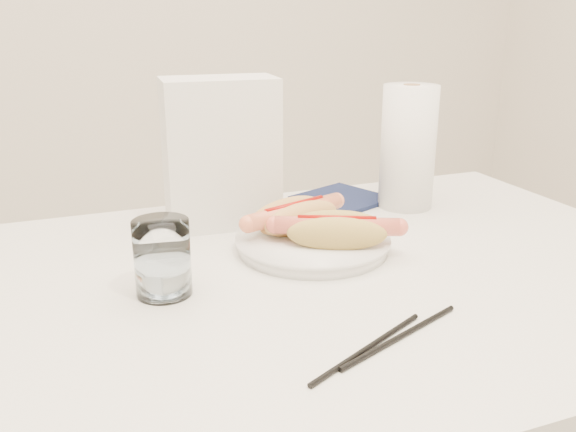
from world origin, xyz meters
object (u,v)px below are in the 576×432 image
object	(u,v)px
table	(310,309)
water_glass	(162,258)
plate	(313,244)
paper_towel_roll	(408,147)
hotdog_left	(295,216)
napkin_box	(221,153)
hotdog_right	(337,231)

from	to	relation	value
table	water_glass	world-z (taller)	water_glass
plate	paper_towel_roll	distance (m)	0.32
table	paper_towel_roll	world-z (taller)	paper_towel_roll
water_glass	hotdog_left	bearing A→B (deg)	26.54
water_glass	napkin_box	xyz separation A→B (m)	(0.15, 0.25, 0.08)
plate	napkin_box	size ratio (longest dim) A/B	0.92
hotdog_right	water_glass	bearing A→B (deg)	-148.81
hotdog_left	hotdog_right	size ratio (longest dim) A/B	1.03
plate	hotdog_right	distance (m)	0.06
paper_towel_roll	hotdog_right	bearing A→B (deg)	-141.54
table	water_glass	size ratio (longest dim) A/B	11.47
water_glass	napkin_box	distance (m)	0.30
hotdog_right	plate	bearing A→B (deg)	142.04
plate	hotdog_left	distance (m)	0.06
table	plate	world-z (taller)	plate
paper_towel_roll	napkin_box	bearing A→B (deg)	175.08
napkin_box	paper_towel_roll	world-z (taller)	napkin_box
hotdog_left	paper_towel_roll	size ratio (longest dim) A/B	0.81
plate	table	bearing A→B (deg)	-115.86
plate	paper_towel_roll	xyz separation A→B (m)	(0.26, 0.15, 0.11)
hotdog_right	paper_towel_roll	bearing A→B (deg)	63.19
plate	napkin_box	world-z (taller)	napkin_box
table	plate	distance (m)	0.11
plate	paper_towel_roll	bearing A→B (deg)	29.68
napkin_box	paper_towel_roll	xyz separation A→B (m)	(0.36, -0.03, -0.01)
paper_towel_roll	water_glass	bearing A→B (deg)	-156.60
hotdog_left	water_glass	bearing A→B (deg)	-172.02
table	hotdog_left	size ratio (longest dim) A/B	6.35
table	plate	bearing A→B (deg)	64.14
hotdog_right	water_glass	size ratio (longest dim) A/B	1.76
plate	hotdog_right	world-z (taller)	hotdog_right
hotdog_right	napkin_box	size ratio (longest dim) A/B	0.71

